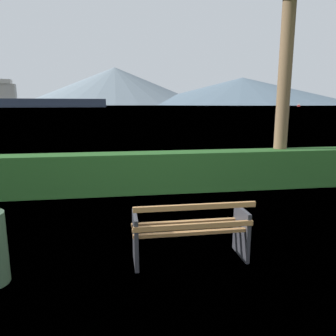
% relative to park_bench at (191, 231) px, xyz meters
% --- Properties ---
extents(ground_plane, '(1400.00, 1400.00, 0.00)m').
position_rel_park_bench_xyz_m(ground_plane, '(-0.00, 0.06, -0.42)').
color(ground_plane, olive).
extents(water_surface, '(620.00, 620.00, 0.00)m').
position_rel_park_bench_xyz_m(water_surface, '(-0.00, 306.52, -0.42)').
color(water_surface, slate).
rests_on(water_surface, ground_plane).
extents(park_bench, '(1.53, 0.57, 0.87)m').
position_rel_park_bench_xyz_m(park_bench, '(0.00, 0.00, 0.00)').
color(park_bench, '#A0703F').
rests_on(park_bench, ground_plane).
extents(hedge_row, '(13.76, 0.61, 0.94)m').
position_rel_park_bench_xyz_m(hedge_row, '(-0.00, 3.56, 0.05)').
color(hedge_row, '#285B23').
rests_on(hedge_row, ground_plane).
extents(cargo_ship_large, '(69.85, 20.93, 15.56)m').
position_rel_park_bench_xyz_m(cargo_ship_large, '(-46.68, 201.02, 3.93)').
color(cargo_ship_large, '#2D384C').
rests_on(cargo_ship_large, water_surface).
extents(fishing_boat_near, '(3.67, 5.08, 2.03)m').
position_rel_park_bench_xyz_m(fishing_boat_near, '(133.22, 222.83, 0.31)').
color(fishing_boat_near, '#B2332D').
rests_on(fishing_boat_near, water_surface).
extents(distant_hills, '(834.64, 401.13, 88.33)m').
position_rel_park_bench_xyz_m(distant_hills, '(-24.72, 573.10, 32.47)').
color(distant_hills, gray).
rests_on(distant_hills, ground_plane).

